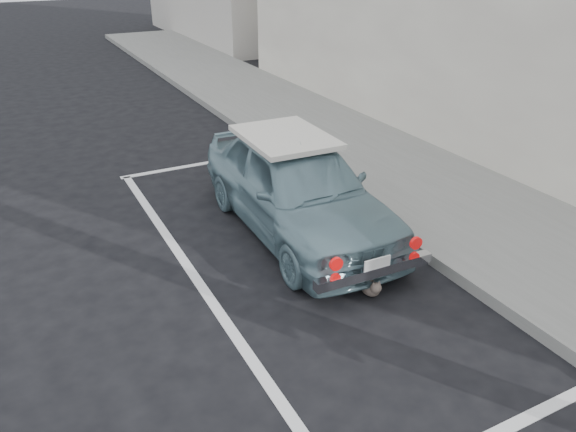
{
  "coord_description": "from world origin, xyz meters",
  "views": [
    {
      "loc": [
        -2.55,
        -2.68,
        3.66
      ],
      "look_at": [
        0.17,
        2.55,
        0.75
      ],
      "focal_mm": 35.0,
      "sensor_mm": 36.0,
      "label": 1
    }
  ],
  "objects": [
    {
      "name": "sidewalk",
      "position": [
        3.2,
        2.0,
        0.07
      ],
      "size": [
        2.8,
        40.0,
        0.15
      ],
      "primitive_type": "cube",
      "color": "slate",
      "rests_on": "ground"
    },
    {
      "name": "pline_side",
      "position": [
        -0.9,
        3.0,
        0.0
      ],
      "size": [
        0.12,
        7.0,
        0.01
      ],
      "primitive_type": "cube",
      "color": "silver",
      "rests_on": "ground"
    },
    {
      "name": "retro_coupe",
      "position": [
        0.78,
        3.44,
        0.67
      ],
      "size": [
        1.66,
        3.92,
        1.32
      ],
      "rotation": [
        0.0,
        0.0,
        -0.03
      ],
      "color": "#6E909A",
      "rests_on": "ground"
    },
    {
      "name": "pline_front",
      "position": [
        0.5,
        6.5,
        0.0
      ],
      "size": [
        3.0,
        0.12,
        0.01
      ],
      "primitive_type": "cube",
      "color": "silver",
      "rests_on": "ground"
    },
    {
      "name": "cat",
      "position": [
        0.77,
        1.66,
        0.12
      ],
      "size": [
        0.26,
        0.48,
        0.26
      ],
      "rotation": [
        0.0,
        0.0,
        -0.16
      ],
      "color": "#796B5C",
      "rests_on": "ground"
    },
    {
      "name": "ground",
      "position": [
        0.0,
        0.0,
        0.0
      ],
      "size": [
        80.0,
        80.0,
        0.0
      ],
      "primitive_type": "plane",
      "color": "black",
      "rests_on": "ground"
    }
  ]
}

